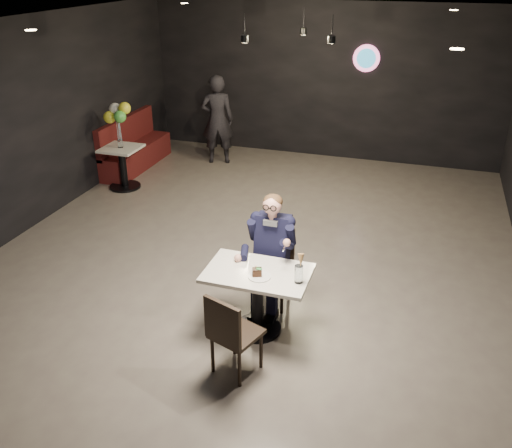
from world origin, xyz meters
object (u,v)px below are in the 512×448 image
(chair_near, at_px, (237,332))
(sundae_glass, at_px, (299,274))
(passerby, at_px, (217,120))
(chair_far, at_px, (272,269))
(side_table, at_px, (123,167))
(main_table, at_px, (258,301))
(seated_man, at_px, (272,250))
(balloon_vase, at_px, (120,143))
(booth_bench, at_px, (135,143))

(chair_near, distance_m, sundae_glass, 0.85)
(chair_near, height_order, passerby, passerby)
(chair_far, relative_size, side_table, 1.17)
(main_table, bearing_deg, passerby, 115.79)
(seated_man, bearing_deg, chair_near, -90.00)
(sundae_glass, distance_m, balloon_vase, 5.15)
(chair_near, height_order, booth_bench, booth_bench)
(chair_near, relative_size, seated_man, 0.64)
(seated_man, distance_m, side_table, 4.42)
(main_table, xyz_separation_m, balloon_vase, (-3.51, 3.21, 0.44))
(booth_bench, bearing_deg, passerby, 28.75)
(booth_bench, height_order, side_table, booth_bench)
(seated_man, height_order, side_table, seated_man)
(chair_near, xyz_separation_m, balloon_vase, (-3.51, 3.88, 0.36))
(main_table, relative_size, chair_near, 1.20)
(seated_man, height_order, passerby, passerby)
(chair_far, bearing_deg, balloon_vase, 142.87)
(seated_man, xyz_separation_m, booth_bench, (-3.81, 3.66, -0.23))
(seated_man, bearing_deg, side_table, 142.87)
(side_table, bearing_deg, balloon_vase, 0.00)
(sundae_glass, distance_m, passerby, 5.81)
(main_table, xyz_separation_m, booth_bench, (-3.81, 4.21, 0.12))
(chair_near, relative_size, passerby, 0.53)
(sundae_glass, xyz_separation_m, balloon_vase, (-3.97, 3.28, -0.03))
(chair_far, bearing_deg, passerby, 118.51)
(chair_far, xyz_separation_m, seated_man, (0.00, 0.00, 0.26))
(balloon_vase, distance_m, passerby, 2.09)
(side_table, distance_m, passerby, 2.14)
(chair_near, xyz_separation_m, passerby, (-2.41, 5.65, 0.40))
(chair_far, relative_size, booth_bench, 0.47)
(booth_bench, height_order, balloon_vase, booth_bench)
(side_table, bearing_deg, sundae_glass, -39.60)
(sundae_glass, bearing_deg, balloon_vase, 140.40)
(chair_far, height_order, balloon_vase, chair_far)
(sundae_glass, distance_m, side_table, 5.17)
(side_table, bearing_deg, booth_bench, 106.70)
(chair_far, distance_m, chair_near, 1.22)
(seated_man, height_order, booth_bench, seated_man)
(chair_near, bearing_deg, chair_far, 109.59)
(booth_bench, height_order, passerby, passerby)
(main_table, xyz_separation_m, seated_man, (0.00, 0.55, 0.34))
(main_table, distance_m, passerby, 5.55)
(chair_far, distance_m, seated_man, 0.26)
(main_table, height_order, chair_near, chair_near)
(sundae_glass, xyz_separation_m, passerby, (-2.86, 5.05, 0.02))
(passerby, bearing_deg, booth_bench, 9.62)
(booth_bench, bearing_deg, seated_man, -43.83)
(booth_bench, distance_m, balloon_vase, 1.09)
(balloon_vase, bearing_deg, main_table, -42.42)
(main_table, relative_size, booth_bench, 0.56)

